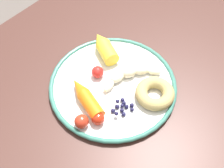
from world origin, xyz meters
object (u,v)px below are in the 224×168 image
object	(u,v)px
tomato_mid	(98,72)
banana	(130,75)
dining_table	(100,115)
donut	(155,93)
plate	(112,85)
blueberry_pile	(122,107)
tomato_far	(81,121)
carrot_yellow	(104,47)
tomato_near	(98,118)
carrot_orange	(86,97)

from	to	relation	value
tomato_mid	banana	bearing A→B (deg)	126.95
dining_table	banana	distance (m)	0.15
banana	donut	world-z (taller)	same
plate	blueberry_pile	xyz separation A→B (m)	(0.04, 0.07, 0.01)
dining_table	tomato_far	size ratio (longest dim) A/B	36.59
banana	carrot_yellow	bearing A→B (deg)	-101.86
dining_table	tomato_near	distance (m)	0.13
banana	tomato_near	size ratio (longest dim) A/B	4.79
plate	tomato_near	bearing A→B (deg)	24.29
plate	tomato_far	size ratio (longest dim) A/B	9.71
carrot_yellow	tomato_mid	distance (m)	0.09
carrot_yellow	tomato_mid	xyz separation A→B (m)	(0.08, 0.04, -0.01)
carrot_yellow	tomato_near	xyz separation A→B (m)	(0.18, 0.14, -0.01)
tomato_mid	carrot_yellow	bearing A→B (deg)	-150.15
tomato_near	tomato_far	distance (m)	0.04
plate	tomato_far	distance (m)	0.14
banana	carrot_orange	world-z (taller)	carrot_orange
carrot_yellow	tomato_mid	bearing A→B (deg)	29.85
plate	carrot_orange	distance (m)	0.09
dining_table	banana	bearing A→B (deg)	169.19
banana	carrot_orange	distance (m)	0.14
banana	donut	size ratio (longest dim) A/B	1.56
banana	tomato_near	distance (m)	0.16
tomato_near	donut	bearing A→B (deg)	157.85
donut	tomato_mid	world-z (taller)	tomato_mid
tomato_near	blueberry_pile	bearing A→B (deg)	162.33
carrot_yellow	donut	bearing A→B (deg)	81.23
banana	tomato_mid	size ratio (longest dim) A/B	4.77
banana	plate	bearing A→B (deg)	-25.02
plate	blueberry_pile	size ratio (longest dim) A/B	5.78
banana	donut	distance (m)	0.09
tomato_mid	dining_table	bearing A→B (deg)	45.55
blueberry_pile	tomato_far	xyz separation A→B (m)	(0.10, -0.04, 0.01)
carrot_orange	tomato_far	xyz separation A→B (m)	(0.06, 0.04, -0.00)
banana	carrot_orange	bearing A→B (deg)	-15.46
dining_table	donut	xyz separation A→B (m)	(-0.09, 0.10, 0.11)
carrot_yellow	blueberry_pile	world-z (taller)	carrot_yellow
tomato_far	dining_table	bearing A→B (deg)	-165.56
banana	tomato_far	world-z (taller)	tomato_far
donut	blueberry_pile	xyz separation A→B (m)	(0.08, -0.04, -0.01)
dining_table	tomato_far	xyz separation A→B (m)	(0.09, 0.02, 0.11)
tomato_near	tomato_mid	xyz separation A→B (m)	(-0.10, -0.09, 0.00)
banana	blueberry_pile	bearing A→B (deg)	28.15
donut	blueberry_pile	bearing A→B (deg)	-25.63
banana	tomato_far	bearing A→B (deg)	0.88
dining_table	tomato_far	bearing A→B (deg)	14.44
plate	banana	distance (m)	0.05
banana	tomato_far	xyz separation A→B (m)	(0.19, 0.00, 0.00)
dining_table	banana	xyz separation A→B (m)	(-0.10, 0.02, 0.10)
blueberry_pile	tomato_mid	distance (m)	0.12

